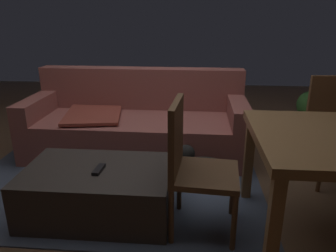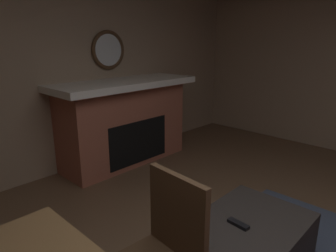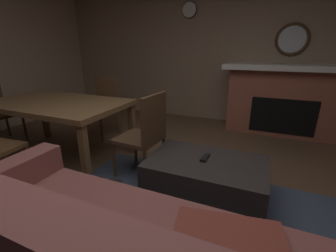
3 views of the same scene
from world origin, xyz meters
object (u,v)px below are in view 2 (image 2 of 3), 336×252
at_px(round_wall_mirror, 108,50).
at_px(tv_remote, 238,224).
at_px(ottoman_coffee_table, 242,249).
at_px(fireplace, 125,122).
at_px(dining_chair_west, 163,248).

height_order(round_wall_mirror, tv_remote, round_wall_mirror).
bearing_deg(round_wall_mirror, ottoman_coffee_table, 73.77).
height_order(fireplace, tv_remote, fireplace).
distance_m(round_wall_mirror, dining_chair_west, 2.98).
bearing_deg(fireplace, round_wall_mirror, -90.00).
distance_m(fireplace, tv_remote, 2.35).
height_order(round_wall_mirror, ottoman_coffee_table, round_wall_mirror).
bearing_deg(fireplace, tv_remote, 71.09).
bearing_deg(dining_chair_west, round_wall_mirror, -120.55).
height_order(ottoman_coffee_table, tv_remote, tv_remote).
height_order(fireplace, round_wall_mirror, round_wall_mirror).
xyz_separation_m(ottoman_coffee_table, dining_chair_west, (0.69, -0.11, 0.34)).
height_order(ottoman_coffee_table, dining_chair_west, dining_chair_west).
distance_m(ottoman_coffee_table, tv_remote, 0.20).
bearing_deg(ottoman_coffee_table, tv_remote, -55.13).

